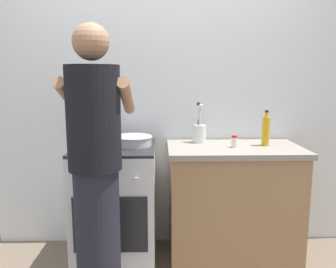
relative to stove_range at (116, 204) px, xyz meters
The scene contains 10 objects.
ground 0.59m from the stove_range, 22.87° to the right, with size 6.00×6.00×0.00m, color #6B5B4C.
back_wall 1.03m from the stove_range, 32.64° to the left, with size 3.20×0.10×2.50m.
countertop 0.90m from the stove_range, ahead, with size 1.00×0.60×0.90m.
stove_range is the anchor object (origin of this frame).
pot 0.53m from the stove_range, behind, with size 0.24×0.17×0.13m.
mixing_bowl 0.51m from the stove_range, 16.50° to the left, with size 0.29×0.29×0.08m.
utensil_crock 0.86m from the stove_range, 13.36° to the left, with size 0.10×0.10×0.32m.
spice_bottle 1.02m from the stove_range, ahead, with size 0.04×0.04×0.09m.
oil_bottle 1.27m from the stove_range, ahead, with size 0.06×0.06×0.27m.
person 0.73m from the stove_range, 92.39° to the right, with size 0.41×0.50×1.70m.
Camera 1 is at (-0.01, -2.32, 1.42)m, focal length 36.09 mm.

